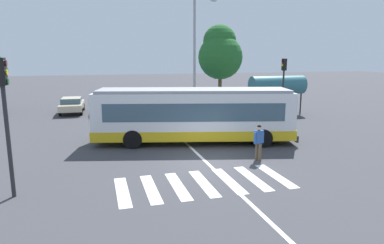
{
  "coord_description": "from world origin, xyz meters",
  "views": [
    {
      "loc": [
        -4.83,
        -14.31,
        4.84
      ],
      "look_at": [
        0.16,
        3.3,
        1.3
      ],
      "focal_mm": 31.81,
      "sensor_mm": 36.0,
      "label": 1
    }
  ],
  "objects_px": {
    "parked_car_teal": "(137,103)",
    "parked_car_white": "(221,100)",
    "pedestrian_crossing_street": "(259,141)",
    "traffic_light_near_corner": "(5,106)",
    "parked_car_silver": "(105,104)",
    "parked_car_blue": "(194,100)",
    "bus_stop_shelter": "(277,86)",
    "background_tree_right": "(220,53)",
    "twin_arm_street_lamp": "(195,44)",
    "traffic_light_far_corner": "(283,79)",
    "city_transit_bus": "(194,115)",
    "parked_car_champagne": "(72,104)",
    "parked_car_charcoal": "(167,102)"
  },
  "relations": [
    {
      "from": "traffic_light_near_corner",
      "to": "twin_arm_street_lamp",
      "type": "height_order",
      "value": "twin_arm_street_lamp"
    },
    {
      "from": "parked_car_charcoal",
      "to": "traffic_light_far_corner",
      "type": "xyz_separation_m",
      "value": [
        7.79,
        -6.73,
        2.37
      ]
    },
    {
      "from": "bus_stop_shelter",
      "to": "parked_car_charcoal",
      "type": "bearing_deg",
      "value": 151.03
    },
    {
      "from": "parked_car_teal",
      "to": "traffic_light_far_corner",
      "type": "relative_size",
      "value": 0.97
    },
    {
      "from": "parked_car_silver",
      "to": "traffic_light_far_corner",
      "type": "xyz_separation_m",
      "value": [
        13.23,
        -6.81,
        2.37
      ]
    },
    {
      "from": "city_transit_bus",
      "to": "parked_car_teal",
      "type": "xyz_separation_m",
      "value": [
        -1.79,
        11.97,
        -0.82
      ]
    },
    {
      "from": "bus_stop_shelter",
      "to": "background_tree_right",
      "type": "bearing_deg",
      "value": 114.13
    },
    {
      "from": "parked_car_charcoal",
      "to": "background_tree_right",
      "type": "bearing_deg",
      "value": 15.42
    },
    {
      "from": "traffic_light_near_corner",
      "to": "parked_car_charcoal",
      "type": "bearing_deg",
      "value": 62.66
    },
    {
      "from": "pedestrian_crossing_street",
      "to": "parked_car_teal",
      "type": "bearing_deg",
      "value": 103.17
    },
    {
      "from": "parked_car_charcoal",
      "to": "parked_car_blue",
      "type": "bearing_deg",
      "value": 10.62
    },
    {
      "from": "parked_car_blue",
      "to": "bus_stop_shelter",
      "type": "bearing_deg",
      "value": -42.4
    },
    {
      "from": "parked_car_silver",
      "to": "twin_arm_street_lamp",
      "type": "xyz_separation_m",
      "value": [
        7.23,
        -2.91,
        5.03
      ]
    },
    {
      "from": "parked_car_silver",
      "to": "twin_arm_street_lamp",
      "type": "bearing_deg",
      "value": -21.9
    },
    {
      "from": "traffic_light_near_corner",
      "to": "background_tree_right",
      "type": "relative_size",
      "value": 0.61
    },
    {
      "from": "pedestrian_crossing_street",
      "to": "parked_car_teal",
      "type": "distance_m",
      "value": 16.55
    },
    {
      "from": "parked_car_teal",
      "to": "traffic_light_near_corner",
      "type": "height_order",
      "value": "traffic_light_near_corner"
    },
    {
      "from": "parked_car_teal",
      "to": "parked_car_white",
      "type": "height_order",
      "value": "same"
    },
    {
      "from": "city_transit_bus",
      "to": "traffic_light_far_corner",
      "type": "relative_size",
      "value": 2.45
    },
    {
      "from": "parked_car_blue",
      "to": "parked_car_teal",
      "type": "bearing_deg",
      "value": -174.79
    },
    {
      "from": "traffic_light_near_corner",
      "to": "parked_car_silver",
      "type": "bearing_deg",
      "value": 78.32
    },
    {
      "from": "parked_car_silver",
      "to": "parked_car_champagne",
      "type": "bearing_deg",
      "value": 165.72
    },
    {
      "from": "pedestrian_crossing_street",
      "to": "traffic_light_near_corner",
      "type": "bearing_deg",
      "value": -171.64
    },
    {
      "from": "pedestrian_crossing_street",
      "to": "twin_arm_street_lamp",
      "type": "height_order",
      "value": "twin_arm_street_lamp"
    },
    {
      "from": "pedestrian_crossing_street",
      "to": "parked_car_white",
      "type": "xyz_separation_m",
      "value": [
        4.27,
        16.29,
        -0.2
      ]
    },
    {
      "from": "parked_car_blue",
      "to": "parked_car_charcoal",
      "type": "bearing_deg",
      "value": -169.38
    },
    {
      "from": "parked_car_teal",
      "to": "parked_car_charcoal",
      "type": "distance_m",
      "value": 2.7
    },
    {
      "from": "traffic_light_far_corner",
      "to": "twin_arm_street_lamp",
      "type": "height_order",
      "value": "twin_arm_street_lamp"
    },
    {
      "from": "traffic_light_near_corner",
      "to": "twin_arm_street_lamp",
      "type": "distance_m",
      "value": 18.52
    },
    {
      "from": "parked_car_silver",
      "to": "traffic_light_far_corner",
      "type": "relative_size",
      "value": 0.98
    },
    {
      "from": "traffic_light_far_corner",
      "to": "parked_car_charcoal",
      "type": "bearing_deg",
      "value": 139.15
    },
    {
      "from": "parked_car_blue",
      "to": "traffic_light_far_corner",
      "type": "distance_m",
      "value": 9.13
    },
    {
      "from": "parked_car_teal",
      "to": "parked_car_charcoal",
      "type": "bearing_deg",
      "value": -0.43
    },
    {
      "from": "background_tree_right",
      "to": "pedestrian_crossing_street",
      "type": "bearing_deg",
      "value": -104.59
    },
    {
      "from": "parked_car_charcoal",
      "to": "twin_arm_street_lamp",
      "type": "relative_size",
      "value": 0.47
    },
    {
      "from": "traffic_light_near_corner",
      "to": "traffic_light_far_corner",
      "type": "height_order",
      "value": "traffic_light_near_corner"
    },
    {
      "from": "parked_car_charcoal",
      "to": "parked_car_champagne",
      "type": "bearing_deg",
      "value": 174.54
    },
    {
      "from": "parked_car_white",
      "to": "traffic_light_far_corner",
      "type": "relative_size",
      "value": 0.97
    },
    {
      "from": "parked_car_white",
      "to": "traffic_light_near_corner",
      "type": "height_order",
      "value": "traffic_light_near_corner"
    },
    {
      "from": "parked_car_champagne",
      "to": "background_tree_right",
      "type": "height_order",
      "value": "background_tree_right"
    },
    {
      "from": "pedestrian_crossing_street",
      "to": "parked_car_white",
      "type": "relative_size",
      "value": 0.38
    },
    {
      "from": "parked_car_blue",
      "to": "parked_car_white",
      "type": "height_order",
      "value": "same"
    },
    {
      "from": "city_transit_bus",
      "to": "parked_car_blue",
      "type": "relative_size",
      "value": 2.48
    },
    {
      "from": "parked_car_white",
      "to": "twin_arm_street_lamp",
      "type": "bearing_deg",
      "value": -139.51
    },
    {
      "from": "parked_car_white",
      "to": "bus_stop_shelter",
      "type": "height_order",
      "value": "bus_stop_shelter"
    },
    {
      "from": "bus_stop_shelter",
      "to": "traffic_light_far_corner",
      "type": "bearing_deg",
      "value": -108.46
    },
    {
      "from": "city_transit_bus",
      "to": "pedestrian_crossing_street",
      "type": "height_order",
      "value": "city_transit_bus"
    },
    {
      "from": "parked_car_teal",
      "to": "parked_car_white",
      "type": "xyz_separation_m",
      "value": [
        8.04,
        0.18,
        0.0
      ]
    },
    {
      "from": "city_transit_bus",
      "to": "parked_car_blue",
      "type": "xyz_separation_m",
      "value": [
        3.67,
        12.47,
        -0.82
      ]
    },
    {
      "from": "bus_stop_shelter",
      "to": "parked_car_champagne",
      "type": "bearing_deg",
      "value": 161.83
    }
  ]
}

